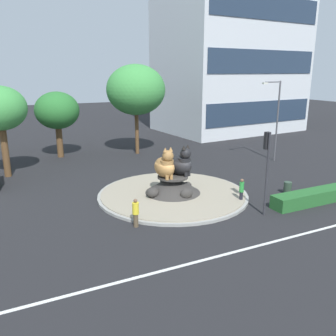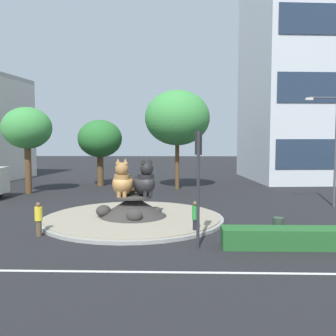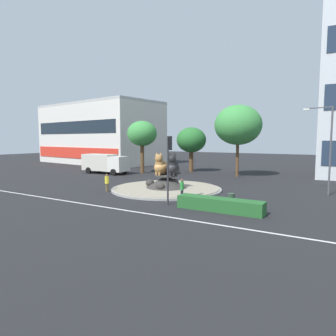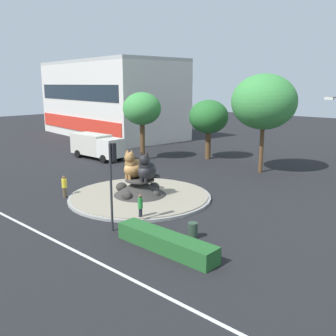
% 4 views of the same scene
% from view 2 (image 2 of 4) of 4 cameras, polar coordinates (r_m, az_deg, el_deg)
% --- Properties ---
extents(ground_plane, '(160.00, 160.00, 0.00)m').
position_cam_2_polar(ground_plane, '(22.85, -5.26, -7.85)').
color(ground_plane, black).
extents(lane_centreline, '(112.00, 0.20, 0.01)m').
position_cam_2_polar(lane_centreline, '(14.53, -9.55, -15.20)').
color(lane_centreline, silver).
rests_on(lane_centreline, ground).
extents(roundabout_island, '(10.77, 10.77, 1.47)m').
position_cam_2_polar(roundabout_island, '(22.76, -5.29, -6.77)').
color(roundabout_island, gray).
rests_on(roundabout_island, ground).
extents(cat_statue_tabby, '(1.43, 2.30, 2.25)m').
position_cam_2_polar(cat_statue_tabby, '(22.53, -6.87, -2.12)').
color(cat_statue_tabby, '#9E703D').
rests_on(cat_statue_tabby, roundabout_island).
extents(cat_statue_black, '(1.91, 2.52, 2.25)m').
position_cam_2_polar(cat_statue_black, '(22.47, -3.56, -2.11)').
color(cat_statue_black, black).
rests_on(cat_statue_black, roundabout_island).
extents(traffic_light_mast, '(0.33, 0.46, 5.21)m').
position_cam_2_polar(traffic_light_mast, '(16.69, 4.61, 0.16)').
color(traffic_light_mast, '#2D2D33').
rests_on(traffic_light_mast, ground).
extents(office_tower, '(20.74, 15.40, 33.01)m').
position_cam_2_polar(office_tower, '(50.34, 24.07, 17.49)').
color(office_tower, silver).
rests_on(office_tower, ground).
extents(clipped_hedge_strip, '(6.12, 1.20, 0.90)m').
position_cam_2_polar(clipped_hedge_strip, '(17.93, 18.04, -10.04)').
color(clipped_hedge_strip, '#235B28').
rests_on(clipped_hedge_strip, ground).
extents(broadleaf_tree_behind_island, '(4.27, 4.27, 7.60)m').
position_cam_2_polar(broadleaf_tree_behind_island, '(35.23, -20.57, 5.59)').
color(broadleaf_tree_behind_island, brown).
rests_on(broadleaf_tree_behind_island, ground).
extents(second_tree_near_tower, '(6.15, 6.15, 9.44)m').
position_cam_2_polar(second_tree_near_tower, '(36.04, 1.42, 7.58)').
color(second_tree_near_tower, brown).
rests_on(second_tree_near_tower, ground).
extents(third_tree_left, '(4.44, 4.44, 6.74)m').
position_cam_2_polar(third_tree_left, '(38.81, -10.26, 4.33)').
color(third_tree_left, brown).
rests_on(third_tree_left, ground).
extents(streetlight_arm, '(2.38, 0.44, 7.82)m').
position_cam_2_polar(streetlight_arm, '(29.08, 23.64, 3.45)').
color(streetlight_arm, '#4C4C51').
rests_on(streetlight_arm, ground).
extents(pedestrian_green_shirt, '(0.31, 0.31, 1.71)m').
position_cam_2_polar(pedestrian_green_shirt, '(19.25, 4.11, -7.38)').
color(pedestrian_green_shirt, black).
rests_on(pedestrian_green_shirt, ground).
extents(pedestrian_yellow_shirt, '(0.38, 0.38, 1.71)m').
position_cam_2_polar(pedestrian_yellow_shirt, '(20.02, -18.99, -7.23)').
color(pedestrian_yellow_shirt, brown).
rests_on(pedestrian_yellow_shirt, ground).
extents(litter_bin, '(0.56, 0.56, 0.90)m').
position_cam_2_polar(litter_bin, '(20.01, 16.36, -8.48)').
color(litter_bin, '#2D4233').
rests_on(litter_bin, ground).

